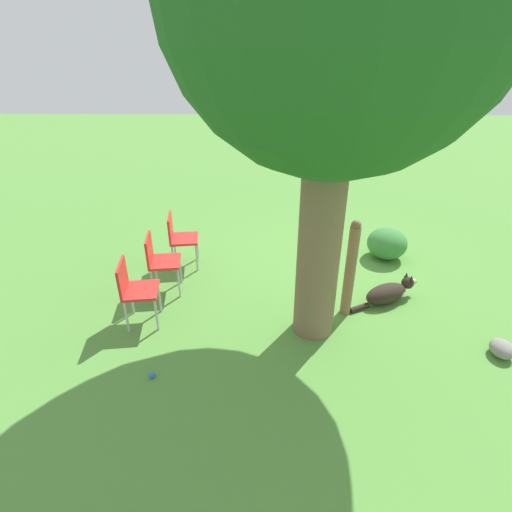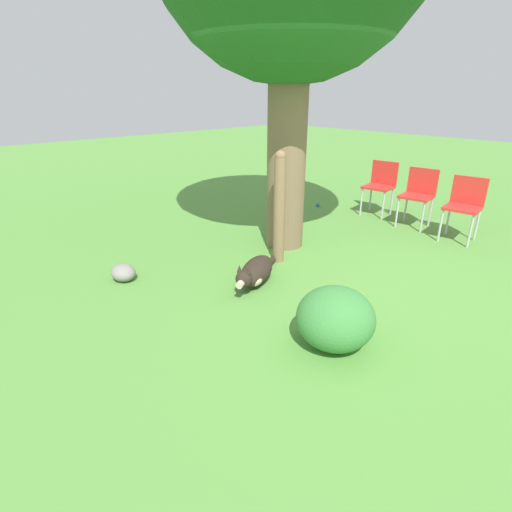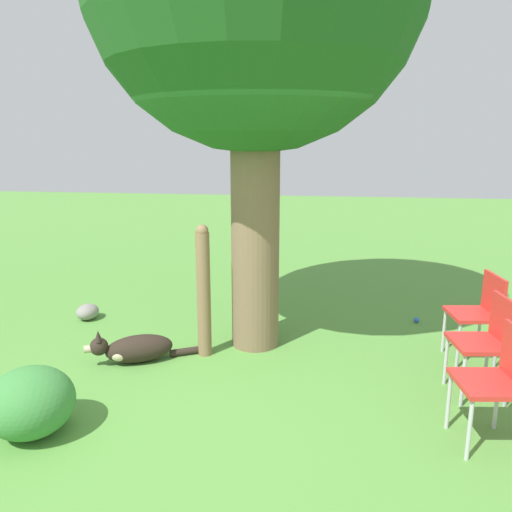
# 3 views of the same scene
# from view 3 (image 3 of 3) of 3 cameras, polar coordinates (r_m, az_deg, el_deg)

# --- Properties ---
(ground_plane) EXTENTS (30.00, 30.00, 0.00)m
(ground_plane) POSITION_cam_3_polar(r_m,az_deg,el_deg) (4.67, -3.69, -14.03)
(ground_plane) COLOR #56933D
(dog) EXTENTS (1.02, 0.58, 0.35)m
(dog) POSITION_cam_3_polar(r_m,az_deg,el_deg) (5.10, -13.73, -10.27)
(dog) COLOR #2D231C
(dog) RESTS_ON ground_plane
(fence_post) EXTENTS (0.14, 0.14, 1.34)m
(fence_post) POSITION_cam_3_polar(r_m,az_deg,el_deg) (4.97, -6.01, -3.96)
(fence_post) COLOR #846647
(fence_post) RESTS_ON ground_plane
(red_chair_0) EXTENTS (0.47, 0.49, 0.87)m
(red_chair_0) POSITION_cam_3_polar(r_m,az_deg,el_deg) (3.96, 26.04, -12.28)
(red_chair_0) COLOR red
(red_chair_0) RESTS_ON ground_plane
(red_chair_1) EXTENTS (0.47, 0.49, 0.87)m
(red_chair_1) POSITION_cam_3_polar(r_m,az_deg,el_deg) (4.64, 24.99, -8.44)
(red_chair_1) COLOR red
(red_chair_1) RESTS_ON ground_plane
(red_chair_2) EXTENTS (0.47, 0.49, 0.87)m
(red_chair_2) POSITION_cam_3_polar(r_m,az_deg,el_deg) (5.34, 24.22, -5.58)
(red_chair_2) COLOR red
(red_chair_2) RESTS_ON ground_plane
(tennis_ball) EXTENTS (0.07, 0.07, 0.07)m
(tennis_ball) POSITION_cam_3_polar(r_m,az_deg,el_deg) (6.29, 17.87, -6.97)
(tennis_ball) COLOR blue
(tennis_ball) RESTS_ON ground_plane
(garden_rock) EXTENTS (0.26, 0.30, 0.19)m
(garden_rock) POSITION_cam_3_polar(r_m,az_deg,el_deg) (6.42, -18.69, -6.06)
(garden_rock) COLOR gray
(garden_rock) RESTS_ON ground_plane
(low_shrub) EXTENTS (0.64, 0.64, 0.51)m
(low_shrub) POSITION_cam_3_polar(r_m,az_deg,el_deg) (4.16, -24.39, -14.96)
(low_shrub) COLOR #3D843D
(low_shrub) RESTS_ON ground_plane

